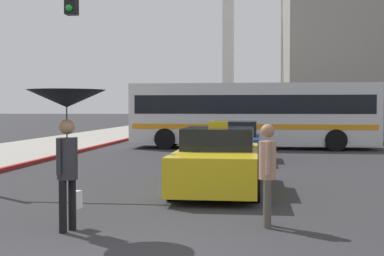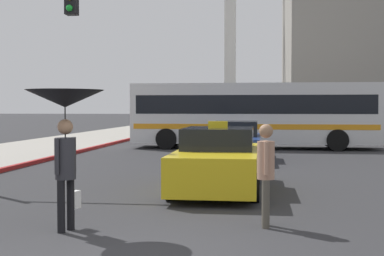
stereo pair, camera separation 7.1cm
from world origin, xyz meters
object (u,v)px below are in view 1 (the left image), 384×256
Objects in this scene: city_bus at (253,112)px; pedestrian_man at (267,167)px; sedan_red at (235,142)px; taxi at (218,161)px; pedestrian_with_umbrella at (67,114)px.

city_bus reaches higher than pedestrian_man.
taxi is at bearing 89.56° from sedan_red.
pedestrian_with_umbrella is 1.32× the size of pedestrian_man.
pedestrian_man is (1.00, -11.00, 0.31)m from sedan_red.
pedestrian_with_umbrella is (-2.00, -4.39, 1.14)m from taxi.
city_bus is 5.17× the size of pedestrian_with_umbrella.
pedestrian_with_umbrella reaches higher than taxi.
pedestrian_with_umbrella is at bearing 65.48° from taxi.
taxi is 12.94m from city_bus.
sedan_red is at bearing -90.44° from taxi.
sedan_red is at bearing -176.21° from pedestrian_man.
sedan_red is 2.86× the size of pedestrian_man.
sedan_red is 0.42× the size of city_bus.
pedestrian_man is (3.06, 0.70, -0.86)m from pedestrian_with_umbrella.
taxi is 7.31m from sedan_red.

